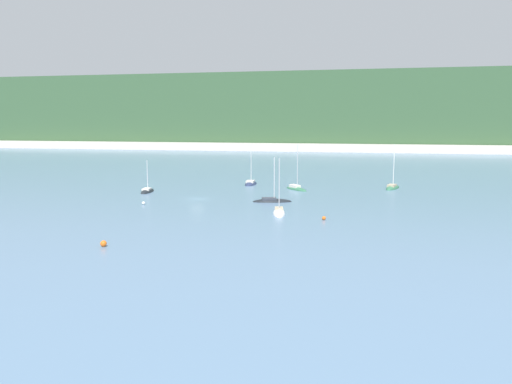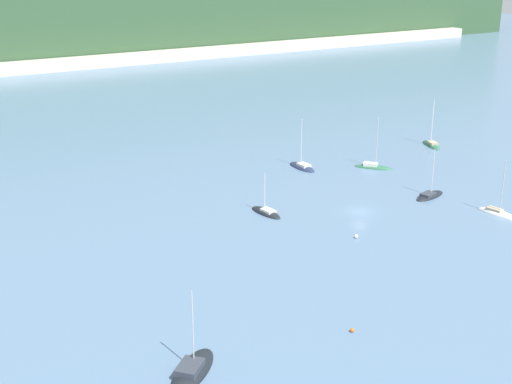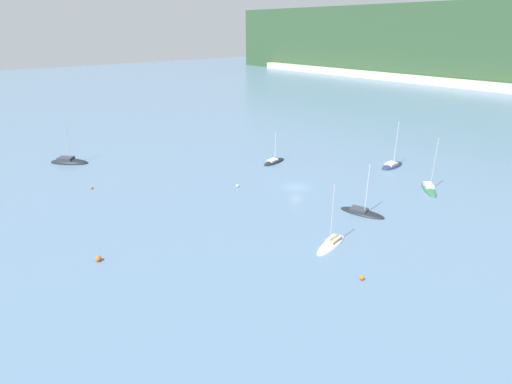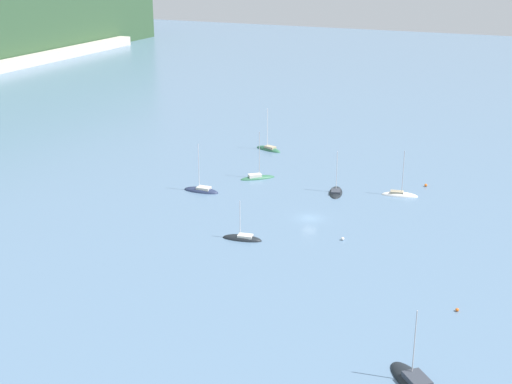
# 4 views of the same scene
# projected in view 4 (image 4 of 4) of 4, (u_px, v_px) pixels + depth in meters

# --- Properties ---
(ground_plane) EXTENTS (600.00, 600.00, 0.00)m
(ground_plane) POSITION_uv_depth(u_px,v_px,m) (310.00, 218.00, 131.64)
(ground_plane) COLOR slate
(sailboat_0) EXTENTS (3.31, 7.45, 10.27)m
(sailboat_0) POSITION_uv_depth(u_px,v_px,m) (399.00, 195.00, 143.27)
(sailboat_0) COLOR white
(sailboat_0) RESTS_ON ground_plane
(sailboat_1) EXTENTS (8.81, 8.47, 10.21)m
(sailboat_1) POSITION_uv_depth(u_px,v_px,m) (414.00, 383.00, 82.20)
(sailboat_1) COLOR black
(sailboat_1) RESTS_ON ground_plane
(sailboat_2) EXTENTS (4.51, 7.75, 11.12)m
(sailboat_2) POSITION_uv_depth(u_px,v_px,m) (269.00, 150.00, 174.89)
(sailboat_2) COLOR #2D6647
(sailboat_2) RESTS_ON ground_plane
(sailboat_3) EXTENTS (2.94, 7.70, 10.85)m
(sailboat_3) POSITION_uv_depth(u_px,v_px,m) (201.00, 191.00, 145.81)
(sailboat_3) COLOR #232D4C
(sailboat_3) RESTS_ON ground_plane
(sailboat_4) EXTENTS (8.02, 4.53, 9.22)m
(sailboat_4) POSITION_uv_depth(u_px,v_px,m) (336.00, 193.00, 144.89)
(sailboat_4) COLOR black
(sailboat_4) RESTS_ON ground_plane
(sailboat_5) EXTENTS (6.67, 7.18, 10.96)m
(sailboat_5) POSITION_uv_depth(u_px,v_px,m) (257.00, 178.00, 153.73)
(sailboat_5) COLOR #2D6647
(sailboat_5) RESTS_ON ground_plane
(sailboat_6) EXTENTS (3.25, 7.21, 7.80)m
(sailboat_6) POSITION_uv_depth(u_px,v_px,m) (242.00, 239.00, 122.24)
(sailboat_6) COLOR black
(sailboat_6) RESTS_ON ground_plane
(mooring_buoy_0) EXTENTS (0.50, 0.50, 0.50)m
(mooring_buoy_0) POSITION_uv_depth(u_px,v_px,m) (457.00, 310.00, 98.30)
(mooring_buoy_0) COLOR orange
(mooring_buoy_0) RESTS_ON ground_plane
(mooring_buoy_1) EXTENTS (0.58, 0.58, 0.58)m
(mooring_buoy_1) POSITION_uv_depth(u_px,v_px,m) (343.00, 239.00, 121.77)
(mooring_buoy_1) COLOR white
(mooring_buoy_1) RESTS_ON ground_plane
(mooring_buoy_3) EXTENTS (0.61, 0.61, 0.61)m
(mooring_buoy_3) POSITION_uv_depth(u_px,v_px,m) (426.00, 185.00, 148.58)
(mooring_buoy_3) COLOR orange
(mooring_buoy_3) RESTS_ON ground_plane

